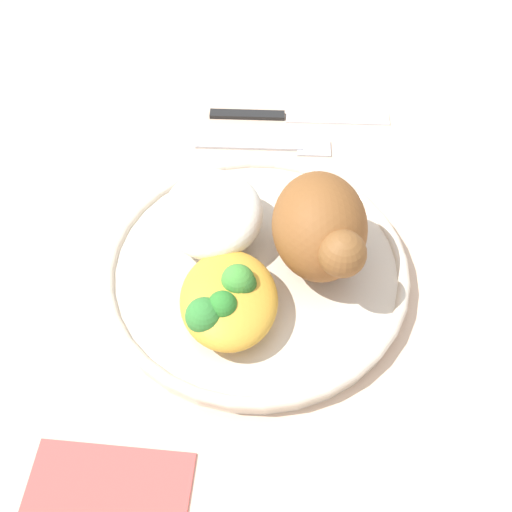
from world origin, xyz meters
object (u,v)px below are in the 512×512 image
object	(u,v)px
rice_pile	(213,213)
knife	(285,115)
mac_cheese_with_broccoli	(228,299)
plate	(256,270)
roasted_chicken	(321,228)
napkin	(103,512)
fork	(270,146)

from	to	relation	value
rice_pile	knife	xyz separation A→B (m)	(-0.17, 0.08, -0.04)
mac_cheese_with_broccoli	knife	distance (m)	0.27
mac_cheese_with_broccoli	knife	xyz separation A→B (m)	(-0.26, 0.06, -0.03)
rice_pile	plate	bearing A→B (deg)	43.23
roasted_chicken	mac_cheese_with_broccoli	bearing A→B (deg)	-57.04
plate	rice_pile	bearing A→B (deg)	-136.77
roasted_chicken	napkin	distance (m)	0.26
rice_pile	roasted_chicken	bearing A→B (deg)	67.85
plate	napkin	size ratio (longest dim) A/B	2.28
mac_cheese_with_broccoli	fork	size ratio (longest dim) A/B	0.66
plate	knife	size ratio (longest dim) A/B	1.36
fork	roasted_chicken	bearing A→B (deg)	10.65
knife	fork	bearing A→B (deg)	-21.14
knife	plate	bearing A→B (deg)	-10.85
roasted_chicken	knife	world-z (taller)	roasted_chicken
roasted_chicken	rice_pile	world-z (taller)	roasted_chicken
roasted_chicken	mac_cheese_with_broccoli	distance (m)	0.09
plate	napkin	bearing A→B (deg)	-30.25
rice_pile	mac_cheese_with_broccoli	bearing A→B (deg)	7.43
roasted_chicken	fork	distance (m)	0.17
rice_pile	fork	distance (m)	0.14
plate	napkin	distance (m)	0.22
mac_cheese_with_broccoli	roasted_chicken	bearing A→B (deg)	122.96
plate	rice_pile	size ratio (longest dim) A/B	2.73
roasted_chicken	fork	world-z (taller)	roasted_chicken
plate	roasted_chicken	size ratio (longest dim) A/B	2.42
rice_pile	fork	world-z (taller)	rice_pile
rice_pile	fork	xyz separation A→B (m)	(-0.13, 0.06, -0.04)
plate	mac_cheese_with_broccoli	size ratio (longest dim) A/B	2.77
rice_pile	mac_cheese_with_broccoli	size ratio (longest dim) A/B	1.02
mac_cheese_with_broccoli	rice_pile	bearing A→B (deg)	-172.57
roasted_chicken	napkin	xyz separation A→B (m)	(0.19, -0.16, -0.06)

